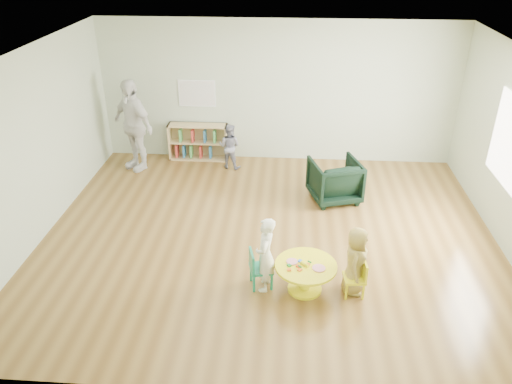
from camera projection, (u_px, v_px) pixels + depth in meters
room at (272, 121)px, 6.91m from camera, size 7.10×7.00×2.80m
activity_table at (305, 272)px, 6.52m from camera, size 0.81×0.81×0.45m
kid_chair_left at (258, 268)px, 6.59m from camera, size 0.36×0.36×0.55m
kid_chair_right at (357, 277)px, 6.45m from camera, size 0.30×0.30×0.51m
bookshelf at (198, 142)px, 10.25m from camera, size 1.20×0.30×0.75m
alphabet_poster at (197, 93)px, 9.89m from camera, size 0.74×0.01×0.54m
armchair at (335, 180)px, 8.69m from camera, size 1.00×1.02×0.75m
child_left at (265, 255)px, 6.45m from camera, size 0.29×0.41×1.06m
child_right at (356, 261)px, 6.41m from camera, size 0.40×0.52×0.96m
toddler at (230, 146)px, 9.82m from camera, size 0.52×0.45×0.91m
adult_caretaker at (133, 125)px, 9.60m from camera, size 1.11×0.97×1.80m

